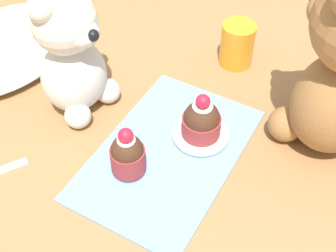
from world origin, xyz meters
TOP-DOWN VIEW (x-y plane):
  - ground_plane at (0.00, 0.00)m, footprint 4.00×4.00m
  - knitted_placemat at (0.00, 0.00)m, footprint 0.27×0.17m
  - tulle_cloth at (0.06, 0.34)m, footprint 0.27×0.21m
  - teddy_bear_cream at (0.02, 0.16)m, footprint 0.11×0.11m
  - cupcake_near_cream_bear at (-0.05, 0.03)m, footprint 0.05×0.05m
  - saucer_plate at (0.05, -0.02)m, footprint 0.08×0.08m
  - cupcake_near_tan_bear at (0.05, -0.02)m, footprint 0.05×0.05m
  - juice_glass at (0.22, 0.00)m, footprint 0.05×0.05m

SIDE VIEW (x-z plane):
  - ground_plane at x=0.00m, z-range 0.00..0.00m
  - knitted_placemat at x=0.00m, z-range 0.00..0.01m
  - saucer_plate at x=0.05m, z-range 0.01..0.01m
  - tulle_cloth at x=0.06m, z-range 0.00..0.03m
  - cupcake_near_cream_bear at x=-0.05m, z-range 0.00..0.07m
  - cupcake_near_tan_bear at x=0.05m, z-range 0.00..0.07m
  - juice_glass at x=0.22m, z-range 0.00..0.07m
  - teddy_bear_cream at x=0.02m, z-range 0.00..0.19m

